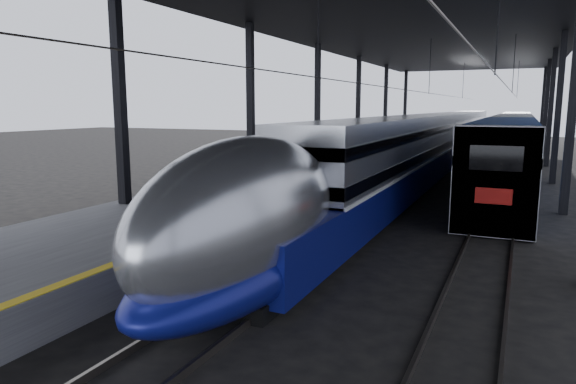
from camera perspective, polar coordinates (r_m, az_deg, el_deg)
The scene contains 7 objects.
ground at distance 13.38m, azimuth -13.16°, elevation -11.03°, with size 160.00×160.00×0.00m, color black.
platform at distance 32.18m, azimuth 3.80°, elevation 2.07°, with size 6.00×80.00×1.00m, color #4C4C4F.
yellow_strip at distance 31.24m, azimuth 8.63°, elevation 2.70°, with size 0.30×80.00×0.01m, color gold.
rails at distance 30.37m, azimuth 18.05°, elevation 0.39°, with size 6.52×80.00×0.16m.
canopy at distance 30.75m, azimuth 13.91°, elevation 17.59°, with size 18.00×75.00×9.47m.
tgv_train at distance 38.39m, azimuth 15.88°, elevation 5.07°, with size 2.87×65.20×4.11m.
second_train at distance 46.26m, azimuth 23.64°, elevation 5.44°, with size 2.89×56.05×3.97m.
Camera 1 is at (7.78, -9.85, 4.63)m, focal length 32.00 mm.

